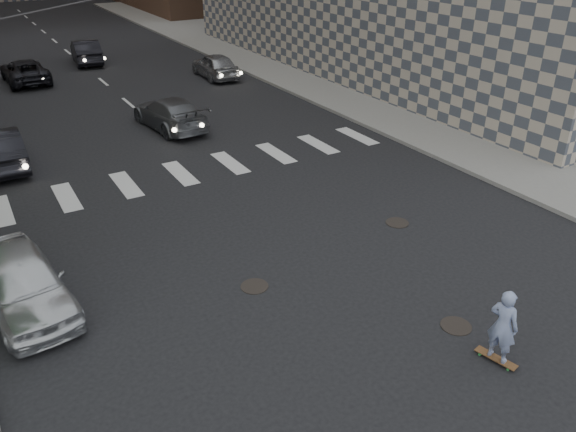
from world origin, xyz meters
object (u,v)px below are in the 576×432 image
(traffic_car_d, at_px, (215,65))
(traffic_car_e, at_px, (86,52))
(skateboarder, at_px, (503,326))
(traffic_car_c, at_px, (25,71))
(silver_sedan, at_px, (23,283))
(traffic_car_b, at_px, (170,113))

(traffic_car_d, relative_size, traffic_car_e, 0.93)
(skateboarder, height_order, traffic_car_d, skateboarder)
(traffic_car_c, bearing_deg, traffic_car_d, 154.24)
(silver_sedan, height_order, traffic_car_c, silver_sedan)
(silver_sedan, relative_size, traffic_car_b, 0.89)
(traffic_car_c, relative_size, traffic_car_d, 1.12)
(silver_sedan, relative_size, traffic_car_c, 0.88)
(silver_sedan, bearing_deg, traffic_car_b, 48.56)
(traffic_car_b, bearing_deg, traffic_car_c, -75.87)
(silver_sedan, bearing_deg, traffic_car_d, 47.82)
(traffic_car_b, bearing_deg, traffic_car_e, -95.42)
(traffic_car_c, height_order, traffic_car_d, traffic_car_d)
(skateboarder, xyz_separation_m, traffic_car_b, (-0.57, 17.83, -0.24))
(traffic_car_c, xyz_separation_m, traffic_car_d, (9.84, -4.37, 0.06))
(traffic_car_b, bearing_deg, traffic_car_d, -132.03)
(skateboarder, distance_m, traffic_car_c, 30.14)
(skateboarder, bearing_deg, traffic_car_c, 85.95)
(traffic_car_b, height_order, traffic_car_d, traffic_car_d)
(skateboarder, xyz_separation_m, traffic_car_e, (-0.68, 33.24, -0.17))
(traffic_car_e, bearing_deg, traffic_car_c, 45.52)
(traffic_car_c, bearing_deg, silver_sedan, 80.30)
(skateboarder, distance_m, traffic_car_e, 33.24)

